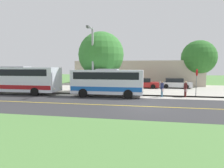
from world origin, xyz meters
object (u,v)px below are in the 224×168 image
object	(u,v)px
shuttle_bus_front	(108,81)
transit_bus_rear	(16,79)
parked_car_far	(175,83)
commercial_building	(138,72)
tree_curbside	(101,55)
tree_lot_edge	(199,58)
stop_sign	(197,78)
pedestrian_waiting	(162,88)
parked_car_near	(143,83)
pedestrian_with_bags	(185,89)
street_light_pole	(92,58)

from	to	relation	value
shuttle_bus_front	transit_bus_rear	size ratio (longest dim) A/B	0.73
parked_car_far	commercial_building	size ratio (longest dim) A/B	0.21
tree_curbside	tree_lot_edge	bearing A→B (deg)	126.85
shuttle_bus_front	stop_sign	xyz separation A→B (m)	(-1.55, 9.08, 0.38)
shuttle_bus_front	stop_sign	distance (m)	9.22
pedestrian_waiting	parked_car_near	world-z (taller)	pedestrian_waiting
pedestrian_with_bags	parked_car_near	distance (m)	8.93
parked_car_far	commercial_building	world-z (taller)	commercial_building
parked_car_near	street_light_pole	bearing A→B (deg)	-31.57
shuttle_bus_front	commercial_building	bearing A→B (deg)	172.16
pedestrian_with_bags	tree_lot_edge	distance (m)	13.08
stop_sign	commercial_building	xyz separation A→B (m)	(-15.30, -6.76, 0.08)
parked_car_near	tree_lot_edge	bearing A→B (deg)	116.06
tree_curbside	tree_lot_edge	distance (m)	16.67
stop_sign	parked_car_far	size ratio (longest dim) A/B	0.64
transit_bus_rear	tree_lot_edge	size ratio (longest dim) A/B	1.42
parked_car_far	commercial_building	xyz separation A→B (m)	(-7.44, -5.74, 1.36)
street_light_pole	tree_curbside	world-z (taller)	street_light_pole
shuttle_bus_front	parked_car_near	world-z (taller)	shuttle_bus_front
transit_bus_rear	parked_car_near	world-z (taller)	transit_bus_rear
street_light_pole	parked_car_near	bearing A→B (deg)	148.43
parked_car_far	parked_car_near	bearing A→B (deg)	-80.95
tree_curbside	stop_sign	bearing A→B (deg)	82.92
pedestrian_waiting	tree_lot_edge	world-z (taller)	tree_lot_edge
shuttle_bus_front	pedestrian_waiting	size ratio (longest dim) A/B	4.51
pedestrian_waiting	street_light_pole	world-z (taller)	street_light_pole
pedestrian_waiting	parked_car_far	distance (m)	9.17
pedestrian_waiting	commercial_building	distance (m)	16.62
tree_curbside	commercial_building	xyz separation A→B (m)	(-14.00, 3.70, -2.46)
stop_sign	parked_car_near	xyz separation A→B (m)	(-7.12, -5.66, -1.28)
shuttle_bus_front	street_light_pole	size ratio (longest dim) A/B	1.03
pedestrian_with_bags	parked_car_near	xyz separation A→B (m)	(-7.71, -4.50, -0.19)
commercial_building	street_light_pole	bearing A→B (deg)	-13.72
pedestrian_with_bags	tree_lot_edge	bearing A→B (deg)	161.20
street_light_pole	pedestrian_with_bags	bearing A→B (deg)	93.84
transit_bus_rear	parked_car_far	world-z (taller)	transit_bus_rear
street_light_pole	parked_car_far	world-z (taller)	street_light_pole
tree_curbside	transit_bus_rear	bearing A→B (deg)	-73.22
parked_car_far	tree_lot_edge	xyz separation A→B (m)	(-3.44, 3.91, 3.86)
pedestrian_with_bags	commercial_building	xyz separation A→B (m)	(-15.89, -5.60, 1.17)
stop_sign	transit_bus_rear	bearing A→B (deg)	-85.59
parked_car_near	tree_curbside	world-z (taller)	tree_curbside
stop_sign	tree_lot_edge	world-z (taller)	tree_lot_edge
shuttle_bus_front	tree_lot_edge	distance (m)	17.80
shuttle_bus_front	pedestrian_waiting	xyz separation A→B (m)	(-0.59, 5.57, -0.70)
transit_bus_rear	tree_curbside	world-z (taller)	tree_curbside
shuttle_bus_front	parked_car_near	xyz separation A→B (m)	(-8.67, 3.42, -0.89)
street_light_pole	parked_car_far	bearing A→B (deg)	132.94
parked_car_far	tree_curbside	distance (m)	12.11
shuttle_bus_front	pedestrian_with_bags	world-z (taller)	shuttle_bus_front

